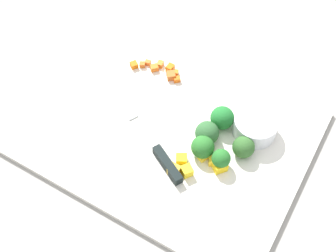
# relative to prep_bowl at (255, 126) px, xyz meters

# --- Properties ---
(ground_plane) EXTENTS (4.00, 4.00, 0.00)m
(ground_plane) POSITION_rel_prep_bowl_xyz_m (-0.14, -0.07, -0.03)
(ground_plane) COLOR #9E9A93
(cutting_board) EXTENTS (0.50, 0.38, 0.01)m
(cutting_board) POSITION_rel_prep_bowl_xyz_m (-0.14, -0.07, -0.02)
(cutting_board) COLOR white
(cutting_board) RESTS_ON ground_plane
(prep_bowl) EXTENTS (0.08, 0.08, 0.04)m
(prep_bowl) POSITION_rel_prep_bowl_xyz_m (0.00, 0.00, 0.00)
(prep_bowl) COLOR white
(prep_bowl) RESTS_ON cutting_board
(chef_knife) EXTENTS (0.29, 0.17, 0.02)m
(chef_knife) POSITION_rel_prep_bowl_xyz_m (-0.15, -0.11, -0.01)
(chef_knife) COLOR silver
(chef_knife) RESTS_ON cutting_board
(carrot_dice_0) EXTENTS (0.02, 0.02, 0.01)m
(carrot_dice_0) POSITION_rel_prep_bowl_xyz_m (-0.19, 0.03, -0.01)
(carrot_dice_0) COLOR orange
(carrot_dice_0) RESTS_ON cutting_board
(carrot_dice_1) EXTENTS (0.01, 0.02, 0.01)m
(carrot_dice_1) POSITION_rel_prep_bowl_xyz_m (-0.20, 0.05, -0.01)
(carrot_dice_1) COLOR orange
(carrot_dice_1) RESTS_ON cutting_board
(carrot_dice_2) EXTENTS (0.02, 0.02, 0.01)m
(carrot_dice_2) POSITION_rel_prep_bowl_xyz_m (-0.18, 0.03, -0.01)
(carrot_dice_2) COLOR orange
(carrot_dice_2) RESTS_ON cutting_board
(carrot_dice_3) EXTENTS (0.02, 0.02, 0.01)m
(carrot_dice_3) POSITION_rel_prep_bowl_xyz_m (-0.23, 0.04, -0.01)
(carrot_dice_3) COLOR orange
(carrot_dice_3) RESTS_ON cutting_board
(carrot_dice_4) EXTENTS (0.01, 0.01, 0.01)m
(carrot_dice_4) POSITION_rel_prep_bowl_xyz_m (-0.23, 0.05, -0.01)
(carrot_dice_4) COLOR orange
(carrot_dice_4) RESTS_ON cutting_board
(carrot_dice_5) EXTENTS (0.01, 0.01, 0.01)m
(carrot_dice_5) POSITION_rel_prep_bowl_xyz_m (-0.25, 0.04, -0.01)
(carrot_dice_5) COLOR orange
(carrot_dice_5) RESTS_ON cutting_board
(carrot_dice_6) EXTENTS (0.02, 0.02, 0.01)m
(carrot_dice_6) POSITION_rel_prep_bowl_xyz_m (-0.27, 0.02, -0.01)
(carrot_dice_6) COLOR orange
(carrot_dice_6) RESTS_ON cutting_board
(carrot_dice_7) EXTENTS (0.01, 0.01, 0.01)m
(carrot_dice_7) POSITION_rel_prep_bowl_xyz_m (-0.26, 0.03, -0.01)
(carrot_dice_7) COLOR orange
(carrot_dice_7) RESTS_ON cutting_board
(carrot_dice_8) EXTENTS (0.01, 0.01, 0.01)m
(carrot_dice_8) POSITION_rel_prep_bowl_xyz_m (-0.19, 0.05, -0.01)
(carrot_dice_8) COLOR orange
(carrot_dice_8) RESTS_ON cutting_board
(pepper_dice_0) EXTENTS (0.03, 0.03, 0.02)m
(pepper_dice_0) POSITION_rel_prep_bowl_xyz_m (-0.02, -0.10, -0.01)
(pepper_dice_0) COLOR yellow
(pepper_dice_0) RESTS_ON cutting_board
(pepper_dice_1) EXTENTS (0.02, 0.02, 0.01)m
(pepper_dice_1) POSITION_rel_prep_bowl_xyz_m (-0.05, -0.10, -0.01)
(pepper_dice_1) COLOR yellow
(pepper_dice_1) RESTS_ON cutting_board
(pepper_dice_2) EXTENTS (0.03, 0.03, 0.02)m
(pepper_dice_2) POSITION_rel_prep_bowl_xyz_m (-0.03, -0.09, -0.01)
(pepper_dice_2) COLOR yellow
(pepper_dice_2) RESTS_ON cutting_board
(pepper_dice_3) EXTENTS (0.03, 0.02, 0.02)m
(pepper_dice_3) POSITION_rel_prep_bowl_xyz_m (-0.08, -0.12, -0.01)
(pepper_dice_3) COLOR yellow
(pepper_dice_3) RESTS_ON cutting_board
(pepper_dice_4) EXTENTS (0.02, 0.02, 0.01)m
(pepper_dice_4) POSITION_rel_prep_bowl_xyz_m (-0.06, -0.08, -0.01)
(pepper_dice_4) COLOR yellow
(pepper_dice_4) RESTS_ON cutting_board
(pepper_dice_5) EXTENTS (0.02, 0.02, 0.02)m
(pepper_dice_5) POSITION_rel_prep_bowl_xyz_m (-0.06, -0.14, -0.01)
(pepper_dice_5) COLOR yellow
(pepper_dice_5) RESTS_ON cutting_board
(pepper_dice_6) EXTENTS (0.02, 0.02, 0.02)m
(pepper_dice_6) POSITION_rel_prep_bowl_xyz_m (-0.08, -0.15, -0.01)
(pepper_dice_6) COLOR yellow
(pepper_dice_6) RESTS_ON cutting_board
(broccoli_floret_0) EXTENTS (0.04, 0.04, 0.04)m
(broccoli_floret_0) POSITION_rel_prep_bowl_xyz_m (-0.06, -0.09, 0.00)
(broccoli_floret_0) COLOR #92AC6C
(broccoli_floret_0) RESTS_ON cutting_board
(broccoli_floret_1) EXTENTS (0.03, 0.03, 0.04)m
(broccoli_floret_1) POSITION_rel_prep_bowl_xyz_m (-0.02, -0.09, 0.00)
(broccoli_floret_1) COLOR #81AB67
(broccoli_floret_1) RESTS_ON cutting_board
(broccoli_floret_2) EXTENTS (0.04, 0.04, 0.04)m
(broccoli_floret_2) POSITION_rel_prep_bowl_xyz_m (0.00, -0.05, 0.00)
(broccoli_floret_2) COLOR #90AC6C
(broccoli_floret_2) RESTS_ON cutting_board
(broccoli_floret_3) EXTENTS (0.04, 0.04, 0.04)m
(broccoli_floret_3) POSITION_rel_prep_bowl_xyz_m (-0.07, -0.06, 0.00)
(broccoli_floret_3) COLOR #8CB556
(broccoli_floret_3) RESTS_ON cutting_board
(broccoli_floret_4) EXTENTS (0.04, 0.04, 0.04)m
(broccoli_floret_4) POSITION_rel_prep_bowl_xyz_m (-0.06, -0.02, 0.00)
(broccoli_floret_4) COLOR #92B46A
(broccoli_floret_4) RESTS_ON cutting_board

